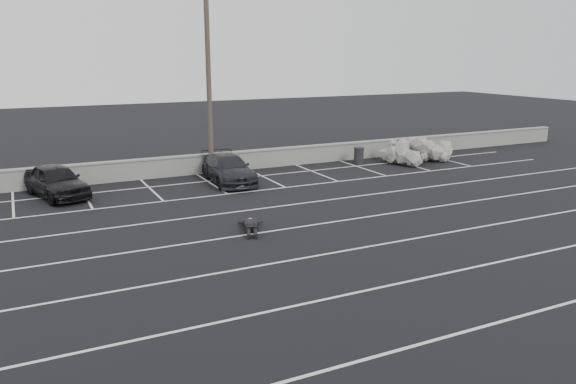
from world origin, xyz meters
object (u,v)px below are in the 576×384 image
person (251,222)px  trash_bin (359,155)px  utility_pole (209,82)px  car_left (56,181)px  riprap_pile (416,154)px  car_right (228,169)px

person → trash_bin: bearing=60.0°
utility_pole → person: utility_pole is taller
car_left → trash_bin: (16.70, 0.67, -0.26)m
utility_pole → riprap_pile: bearing=-8.0°
utility_pole → person: bearing=-100.0°
utility_pole → person: (-1.68, -9.54, -4.67)m
car_right → trash_bin: bearing=12.2°
car_left → car_right: size_ratio=0.92×
trash_bin → car_left: bearing=-177.7°
car_left → utility_pole: size_ratio=0.45×
car_left → utility_pole: bearing=-7.2°
car_left → utility_pole: utility_pole is taller
person → utility_pole: bearing=99.8°
car_right → car_left: bearing=179.5°
riprap_pile → car_left: bearing=178.7°
car_right → utility_pole: size_ratio=0.49×
car_left → car_right: 8.07m
utility_pole → person: size_ratio=3.63×
car_left → riprap_pile: car_left is taller
car_left → utility_pole: 8.92m
car_right → riprap_pile: car_right is taller
car_left → riprap_pile: bearing=-17.8°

